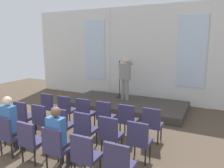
{
  "coord_description": "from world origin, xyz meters",
  "views": [
    {
      "loc": [
        3.08,
        -1.96,
        2.57
      ],
      "look_at": [
        -0.05,
        4.4,
        1.17
      ],
      "focal_mm": 34.07,
      "sensor_mm": 36.0,
      "label": 1
    }
  ],
  "objects_px": {
    "chair_r0_c0": "(50,105)",
    "chair_r0_c1": "(66,108)",
    "chair_r0_c2": "(85,111)",
    "chair_r0_c4": "(128,118)",
    "chair_r0_c3": "(105,115)",
    "chair_r1_c3": "(85,128)",
    "audience_r2_c3": "(58,135)",
    "chair_r2_c3": "(56,146)",
    "speaker": "(125,76)",
    "chair_r2_c1": "(9,133)",
    "chair_r0_c5": "(152,123)",
    "mic_stand": "(119,89)",
    "chair_r2_c2": "(31,139)",
    "chair_r1_c4": "(110,133)",
    "chair_r2_c4": "(85,154)",
    "chair_r1_c2": "(62,123)",
    "chair_r2_c5": "(119,163)",
    "audience_r2_c1": "(11,122)",
    "chair_r1_c5": "(139,139)",
    "chair_r1_c1": "(42,119)",
    "chair_r1_c0": "(24,115)"
  },
  "relations": [
    {
      "from": "chair_r1_c3",
      "to": "chair_r1_c4",
      "type": "bearing_deg",
      "value": 0.0
    },
    {
      "from": "chair_r0_c0",
      "to": "chair_r1_c0",
      "type": "distance_m",
      "value": 1.05
    },
    {
      "from": "chair_r0_c0",
      "to": "chair_r0_c1",
      "type": "xyz_separation_m",
      "value": [
        0.69,
        0.0,
        0.0
      ]
    },
    {
      "from": "chair_r2_c3",
      "to": "audience_r2_c3",
      "type": "bearing_deg",
      "value": 90.0
    },
    {
      "from": "chair_r2_c1",
      "to": "chair_r2_c4",
      "type": "distance_m",
      "value": 2.07
    },
    {
      "from": "chair_r2_c2",
      "to": "chair_r2_c3",
      "type": "relative_size",
      "value": 1.0
    },
    {
      "from": "chair_r2_c3",
      "to": "chair_r2_c4",
      "type": "height_order",
      "value": "same"
    },
    {
      "from": "chair_r1_c5",
      "to": "chair_r1_c2",
      "type": "bearing_deg",
      "value": 180.0
    },
    {
      "from": "chair_r0_c4",
      "to": "chair_r0_c3",
      "type": "bearing_deg",
      "value": 180.0
    },
    {
      "from": "chair_r1_c5",
      "to": "chair_r2_c1",
      "type": "relative_size",
      "value": 1.0
    },
    {
      "from": "chair_r0_c4",
      "to": "chair_r2_c3",
      "type": "height_order",
      "value": "same"
    },
    {
      "from": "mic_stand",
      "to": "chair_r0_c1",
      "type": "relative_size",
      "value": 1.65
    },
    {
      "from": "chair_r0_c1",
      "to": "chair_r0_c3",
      "type": "relative_size",
      "value": 1.0
    },
    {
      "from": "chair_r0_c1",
      "to": "chair_r0_c4",
      "type": "xyz_separation_m",
      "value": [
        2.07,
        0.0,
        0.0
      ]
    },
    {
      "from": "audience_r2_c1",
      "to": "chair_r2_c4",
      "type": "xyz_separation_m",
      "value": [
        2.07,
        -0.08,
        -0.23
      ]
    },
    {
      "from": "mic_stand",
      "to": "chair_r2_c2",
      "type": "distance_m",
      "value": 5.05
    },
    {
      "from": "chair_r0_c2",
      "to": "chair_r0_c0",
      "type": "bearing_deg",
      "value": 180.0
    },
    {
      "from": "speaker",
      "to": "chair_r2_c1",
      "type": "xyz_separation_m",
      "value": [
        -0.86,
        -4.79,
        -0.72
      ]
    },
    {
      "from": "chair_r1_c3",
      "to": "mic_stand",
      "type": "bearing_deg",
      "value": 102.43
    },
    {
      "from": "chair_r0_c3",
      "to": "chair_r1_c3",
      "type": "relative_size",
      "value": 1.0
    },
    {
      "from": "chair_r2_c4",
      "to": "chair_r1_c1",
      "type": "bearing_deg",
      "value": 153.17
    },
    {
      "from": "chair_r1_c3",
      "to": "chair_r0_c3",
      "type": "bearing_deg",
      "value": 90.0
    },
    {
      "from": "chair_r0_c1",
      "to": "chair_r0_c3",
      "type": "bearing_deg",
      "value": 0.0
    },
    {
      "from": "chair_r0_c5",
      "to": "chair_r2_c3",
      "type": "bearing_deg",
      "value": -123.39
    },
    {
      "from": "chair_r0_c1",
      "to": "audience_r2_c3",
      "type": "bearing_deg",
      "value": -55.57
    },
    {
      "from": "chair_r0_c5",
      "to": "chair_r1_c2",
      "type": "xyz_separation_m",
      "value": [
        -2.07,
        -1.05,
        0.0
      ]
    },
    {
      "from": "chair_r0_c0",
      "to": "audience_r2_c3",
      "type": "bearing_deg",
      "value": -44.21
    },
    {
      "from": "chair_r1_c0",
      "to": "chair_r2_c3",
      "type": "height_order",
      "value": "same"
    },
    {
      "from": "chair_r1_c0",
      "to": "chair_r2_c2",
      "type": "bearing_deg",
      "value": -37.19
    },
    {
      "from": "chair_r0_c0",
      "to": "chair_r0_c2",
      "type": "xyz_separation_m",
      "value": [
        1.38,
        0.0,
        0.0
      ]
    },
    {
      "from": "chair_r0_c5",
      "to": "audience_r2_c3",
      "type": "xyz_separation_m",
      "value": [
        -1.38,
        -2.01,
        0.21
      ]
    },
    {
      "from": "chair_r2_c3",
      "to": "chair_r0_c1",
      "type": "bearing_deg",
      "value": 123.39
    },
    {
      "from": "chair_r1_c1",
      "to": "chair_r0_c4",
      "type": "bearing_deg",
      "value": 26.83
    },
    {
      "from": "audience_r2_c1",
      "to": "chair_r2_c4",
      "type": "distance_m",
      "value": 2.08
    },
    {
      "from": "chair_r1_c5",
      "to": "chair_r1_c0",
      "type": "bearing_deg",
      "value": 180.0
    },
    {
      "from": "chair_r2_c1",
      "to": "chair_r2_c5",
      "type": "bearing_deg",
      "value": 0.0
    },
    {
      "from": "chair_r0_c3",
      "to": "chair_r0_c4",
      "type": "relative_size",
      "value": 1.0
    },
    {
      "from": "chair_r0_c5",
      "to": "chair_r2_c3",
      "type": "relative_size",
      "value": 1.0
    },
    {
      "from": "chair_r1_c2",
      "to": "audience_r2_c1",
      "type": "distance_m",
      "value": 1.21
    },
    {
      "from": "chair_r1_c0",
      "to": "chair_r2_c4",
      "type": "distance_m",
      "value": 2.95
    },
    {
      "from": "chair_r2_c1",
      "to": "chair_r2_c5",
      "type": "distance_m",
      "value": 2.76
    },
    {
      "from": "speaker",
      "to": "chair_r2_c1",
      "type": "distance_m",
      "value": 4.92
    },
    {
      "from": "chair_r2_c2",
      "to": "chair_r2_c3",
      "type": "bearing_deg",
      "value": 0.0
    },
    {
      "from": "speaker",
      "to": "chair_r0_c0",
      "type": "bearing_deg",
      "value": -119.93
    },
    {
      "from": "chair_r1_c2",
      "to": "audience_r2_c3",
      "type": "distance_m",
      "value": 1.21
    },
    {
      "from": "chair_r0_c0",
      "to": "chair_r0_c4",
      "type": "relative_size",
      "value": 1.0
    },
    {
      "from": "chair_r2_c5",
      "to": "chair_r1_c2",
      "type": "bearing_deg",
      "value": 153.17
    },
    {
      "from": "chair_r1_c1",
      "to": "audience_r2_c1",
      "type": "relative_size",
      "value": 0.68
    },
    {
      "from": "chair_r1_c4",
      "to": "chair_r2_c4",
      "type": "distance_m",
      "value": 1.05
    },
    {
      "from": "chair_r0_c0",
      "to": "chair_r2_c3",
      "type": "height_order",
      "value": "same"
    }
  ]
}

